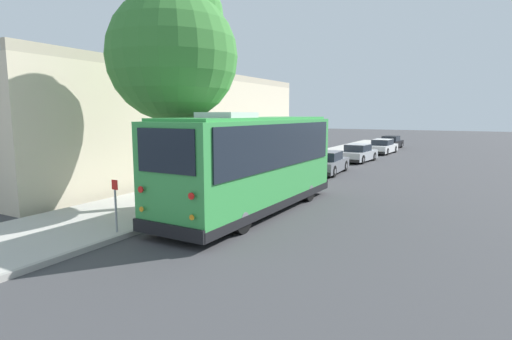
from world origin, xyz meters
name	(u,v)px	position (x,y,z in m)	size (l,w,h in m)	color
ground_plane	(247,213)	(0.00, 0.00, 0.00)	(160.00, 160.00, 0.00)	#3D3D3F
sidewalk_slab	(167,200)	(0.00, 3.70, 0.07)	(80.00, 4.16, 0.15)	#B2AFA8
curb_strip	(211,206)	(0.00, 1.55, 0.07)	(80.00, 0.14, 0.15)	#9D9A94
shuttle_bus	(252,159)	(0.27, -0.06, 1.89)	(9.05, 2.67, 3.54)	green
parked_sedan_gray	(327,163)	(10.50, 0.65, 0.61)	(4.44, 1.85, 1.31)	slate
parked_sedan_silver	(358,154)	(17.19, 0.57, 0.60)	(4.29, 2.00, 1.29)	#A8AAAF
parked_sedan_white	(383,147)	(24.31, 0.28, 0.59)	(4.62, 1.92, 1.27)	silver
parked_sedan_black	(391,143)	(30.25, 0.66, 0.58)	(4.39, 1.84, 1.26)	black
street_tree	(175,48)	(-0.57, 2.63, 5.80)	(4.60, 4.60, 8.34)	brown
sign_post_near	(116,205)	(-4.25, 1.83, 0.93)	(0.06, 0.22, 1.51)	gray
sign_post_far	(167,199)	(-2.14, 1.83, 0.72)	(0.06, 0.06, 1.14)	gray
fire_hydrant	(282,169)	(7.26, 2.04, 0.55)	(0.22, 0.22, 0.81)	gold
building_backdrop	(167,126)	(6.57, 9.43, 2.77)	(21.90, 6.23, 5.91)	beige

